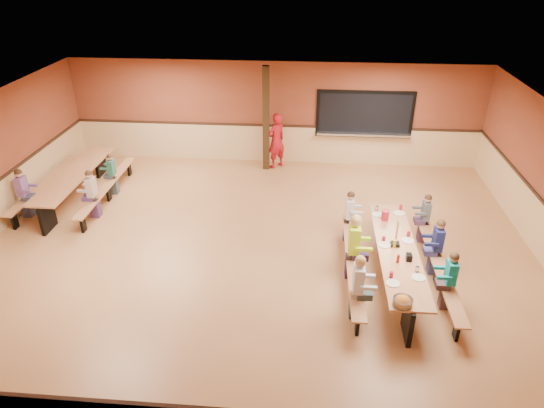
{
  "coord_description": "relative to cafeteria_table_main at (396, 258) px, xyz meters",
  "views": [
    {
      "loc": [
        1.07,
        -8.7,
        5.9
      ],
      "look_at": [
        0.34,
        0.06,
        1.15
      ],
      "focal_mm": 32.0,
      "sensor_mm": 36.0,
      "label": 1
    }
  ],
  "objects": [
    {
      "name": "seated_child_purple_sec",
      "position": [
        -8.54,
        1.86,
        0.09
      ],
      "size": [
        0.38,
        0.31,
        1.22
      ],
      "primitive_type": null,
      "color": "#775084",
      "rests_on": "ground"
    },
    {
      "name": "condiment_ketchup",
      "position": [
        -0.07,
        -0.46,
        0.3
      ],
      "size": [
        0.06,
        0.06,
        0.17
      ],
      "primitive_type": "cylinder",
      "color": "#B2140F",
      "rests_on": "cafeteria_table_main"
    },
    {
      "name": "ground",
      "position": [
        -2.82,
        0.78,
        -0.53
      ],
      "size": [
        12.0,
        12.0,
        0.0
      ],
      "primitive_type": "plane",
      "color": "#9E653B",
      "rests_on": "ground"
    },
    {
      "name": "room_envelope",
      "position": [
        -2.82,
        0.78,
        0.16
      ],
      "size": [
        12.04,
        10.04,
        3.02
      ],
      "color": "brown",
      "rests_on": "ground"
    },
    {
      "name": "seated_child_tan_sec",
      "position": [
        -6.89,
        1.98,
        0.08
      ],
      "size": [
        0.37,
        0.3,
        1.2
      ],
      "primitive_type": null,
      "color": "tan",
      "rests_on": "ground"
    },
    {
      "name": "cafeteria_table_second",
      "position": [
        -7.71,
        2.82,
        0.0
      ],
      "size": [
        1.91,
        3.7,
        0.74
      ],
      "color": "#AB6D43",
      "rests_on": "ground"
    },
    {
      "name": "napkin_dispenser",
      "position": [
        0.15,
        -0.37,
        0.28
      ],
      "size": [
        0.1,
        0.14,
        0.13
      ],
      "primitive_type": "cube",
      "color": "black",
      "rests_on": "cafeteria_table_main"
    },
    {
      "name": "seated_child_navy_right",
      "position": [
        0.83,
        0.33,
        0.08
      ],
      "size": [
        0.37,
        0.3,
        1.2
      ],
      "primitive_type": null,
      "color": "navy",
      "rests_on": "ground"
    },
    {
      "name": "structural_post",
      "position": [
        -3.02,
        5.18,
        0.97
      ],
      "size": [
        0.18,
        0.18,
        3.0
      ],
      "primitive_type": "cube",
      "color": "black",
      "rests_on": "ground"
    },
    {
      "name": "table_paddle",
      "position": [
        -0.03,
        0.11,
        0.35
      ],
      "size": [
        0.16,
        0.16,
        0.56
      ],
      "color": "black",
      "rests_on": "cafeteria_table_main"
    },
    {
      "name": "condiment_mustard",
      "position": [
        -0.06,
        0.04,
        0.3
      ],
      "size": [
        0.06,
        0.06,
        0.17
      ],
      "primitive_type": "cylinder",
      "color": "yellow",
      "rests_on": "cafeteria_table_main"
    },
    {
      "name": "seated_adult_yellow",
      "position": [
        -0.82,
        0.08,
        0.16
      ],
      "size": [
        0.45,
        0.36,
        1.37
      ],
      "primitive_type": null,
      "color": "#BDE523",
      "rests_on": "ground"
    },
    {
      "name": "seated_child_teal_right",
      "position": [
        0.83,
        -0.74,
        0.06
      ],
      "size": [
        0.35,
        0.29,
        1.17
      ],
      "primitive_type": null,
      "color": "#108C8D",
      "rests_on": "ground"
    },
    {
      "name": "standing_woman",
      "position": [
        -2.74,
        5.33,
        0.3
      ],
      "size": [
        0.71,
        0.7,
        1.65
      ],
      "primitive_type": "imported",
      "rotation": [
        0.0,
        0.0,
        3.92
      ],
      "color": "red",
      "rests_on": "ground"
    },
    {
      "name": "seated_child_green_sec",
      "position": [
        -6.89,
        3.23,
        0.03
      ],
      "size": [
        0.32,
        0.26,
        1.1
      ],
      "primitive_type": null,
      "color": "#27624E",
      "rests_on": "ground"
    },
    {
      "name": "seated_child_char_right",
      "position": [
        0.83,
        1.52,
        0.04
      ],
      "size": [
        0.33,
        0.27,
        1.14
      ],
      "primitive_type": null,
      "color": "#4B4F54",
      "rests_on": "ground"
    },
    {
      "name": "kitchen_pass_through",
      "position": [
        -0.22,
        5.74,
        0.96
      ],
      "size": [
        2.78,
        0.28,
        1.38
      ],
      "color": "black",
      "rests_on": "ground"
    },
    {
      "name": "seated_child_grey_left",
      "position": [
        -0.82,
        1.46,
        0.06
      ],
      "size": [
        0.35,
        0.29,
        1.17
      ],
      "primitive_type": null,
      "color": "silver",
      "rests_on": "ground"
    },
    {
      "name": "chip_bowl",
      "position": [
        -0.16,
        -1.65,
        0.29
      ],
      "size": [
        0.32,
        0.32,
        0.15
      ],
      "primitive_type": null,
      "color": "orange",
      "rests_on": "cafeteria_table_main"
    },
    {
      "name": "seated_child_white_left",
      "position": [
        -0.82,
        -1.11,
        0.1
      ],
      "size": [
        0.39,
        0.32,
        1.26
      ],
      "primitive_type": null,
      "color": "silver",
      "rests_on": "ground"
    },
    {
      "name": "punch_pitcher",
      "position": [
        -0.11,
        1.1,
        0.32
      ],
      "size": [
        0.16,
        0.16,
        0.22
      ],
      "primitive_type": "cylinder",
      "color": "#AD1727",
      "rests_on": "cafeteria_table_main"
    },
    {
      "name": "cafeteria_table_main",
      "position": [
        0.0,
        0.0,
        0.0
      ],
      "size": [
        1.91,
        3.7,
        0.74
      ],
      "color": "#AB6D43",
      "rests_on": "ground"
    },
    {
      "name": "place_settings",
      "position": [
        0.0,
        0.0,
        0.27
      ],
      "size": [
        0.65,
        3.3,
        0.11
      ],
      "primitive_type": null,
      "color": "beige",
      "rests_on": "cafeteria_table_main"
    }
  ]
}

